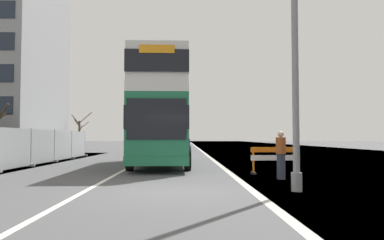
% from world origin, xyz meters
% --- Properties ---
extents(ground, '(140.00, 280.00, 0.10)m').
position_xyz_m(ground, '(0.55, 0.09, -0.05)').
color(ground, '#4C4C4F').
extents(double_decker_bus, '(2.94, 10.63, 5.22)m').
position_xyz_m(double_decker_bus, '(-0.85, 9.58, 2.78)').
color(double_decker_bus, '#1E6B47').
rests_on(double_decker_bus, ground).
extents(lamppost_foreground, '(0.29, 0.70, 9.53)m').
position_xyz_m(lamppost_foreground, '(3.33, -0.04, 4.53)').
color(lamppost_foreground, gray).
rests_on(lamppost_foreground, ground).
extents(roadworks_barrier, '(1.94, 0.52, 1.06)m').
position_xyz_m(roadworks_barrier, '(3.91, 4.71, 0.67)').
color(roadworks_barrier, orange).
rests_on(roadworks_barrier, ground).
extents(construction_site_fence, '(0.44, 17.20, 1.92)m').
position_xyz_m(construction_site_fence, '(-7.37, 10.62, 0.91)').
color(construction_site_fence, '#A8AAAD').
rests_on(construction_site_fence, ground).
extents(car_oncoming_near, '(1.99, 4.56, 2.06)m').
position_xyz_m(car_oncoming_near, '(-0.03, 28.33, 0.97)').
color(car_oncoming_near, navy).
rests_on(car_oncoming_near, ground).
extents(car_receding_mid, '(2.01, 3.98, 2.31)m').
position_xyz_m(car_receding_mid, '(-0.66, 36.52, 1.08)').
color(car_receding_mid, navy).
rests_on(car_receding_mid, ground).
extents(car_receding_far, '(1.97, 4.48, 2.17)m').
position_xyz_m(car_receding_far, '(-0.41, 46.05, 1.01)').
color(car_receding_far, maroon).
rests_on(car_receding_far, ground).
extents(bare_tree_far_verge_mid, '(2.91, 2.60, 4.89)m').
position_xyz_m(bare_tree_far_verge_mid, '(-13.88, 41.12, 2.30)').
color(bare_tree_far_verge_mid, '#4C3D2D').
rests_on(bare_tree_far_verge_mid, ground).
extents(pedestrian_at_kerb, '(0.34, 0.34, 1.66)m').
position_xyz_m(pedestrian_at_kerb, '(3.66, 2.86, 0.83)').
color(pedestrian_at_kerb, '#2D3342').
rests_on(pedestrian_at_kerb, ground).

